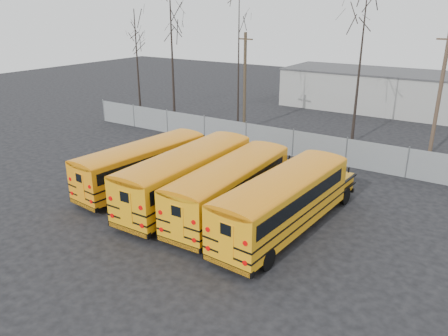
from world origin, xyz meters
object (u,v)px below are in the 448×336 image
Objects in this scene: bus_a at (145,161)px; utility_pole_left at (245,81)px; bus_b at (190,172)px; utility_pole_right at (440,94)px; bus_d at (286,198)px; bus_c at (232,183)px.

utility_pole_left is at bearing 103.16° from bus_a.
bus_a is 3.63m from bus_b.
bus_b is at bearing -118.95° from utility_pole_right.
bus_a is 1.23× the size of utility_pole_left.
bus_a is at bearing -127.82° from utility_pole_right.
bus_d is (9.55, -0.47, 0.11)m from bus_a.
utility_pole_left reaches higher than bus_a.
utility_pole_right is (13.49, 16.33, 2.92)m from bus_a.
utility_pole_right reaches higher than bus_a.
utility_pole_left is (-1.93, 15.03, 2.67)m from bus_a.
bus_c is 17.59m from utility_pole_left.
bus_a is 0.97× the size of bus_c.
bus_a is at bearing -75.21° from utility_pole_left.
utility_pole_right is at bearing 58.94° from bus_b.
utility_pole_left is (-11.47, 15.50, 2.57)m from bus_d.
bus_b reaches higher than bus_a.
utility_pole_right reaches higher than utility_pole_left.
utility_pole_right is (15.42, 1.30, 0.25)m from utility_pole_left.
bus_b is 19.55m from utility_pole_right.
bus_a is 21.38m from utility_pole_right.
bus_c is 1.26× the size of utility_pole_left.
bus_a is 6.37m from bus_c.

